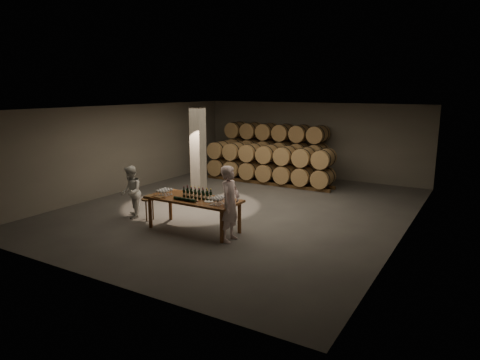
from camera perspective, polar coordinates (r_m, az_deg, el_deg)
The scene contains 15 objects.
room at distance 14.60m, azimuth -5.59°, elevation 3.44°, with size 12.00×12.00×12.00m.
tasting_table at distance 11.58m, azimuth -6.20°, elevation -2.92°, with size 2.60×1.10×0.90m.
barrel_stack_back at distance 18.67m, azimuth 4.67°, elevation 4.10°, with size 4.70×0.95×2.31m.
barrel_stack_front at distance 17.32m, azimuth 3.77°, elevation 2.25°, with size 5.48×0.95×1.57m.
bottle_cluster at distance 11.52m, azimuth -5.72°, elevation -1.92°, with size 0.85×0.22×0.30m.
lying_bottles at distance 11.29m, azimuth -7.36°, elevation -2.58°, with size 0.78×0.08×0.08m.
glass_cluster_left at distance 11.96m, azimuth -10.07°, elevation -1.40°, with size 0.31×0.42×0.18m.
glass_cluster_right at distance 10.91m, azimuth -2.93°, elevation -2.50°, with size 0.31×0.42×0.19m.
plate at distance 11.18m, azimuth -4.14°, elevation -2.84°, with size 0.26×0.26×0.02m, color white.
notebook_near at distance 11.75m, azimuth -10.71°, elevation -2.24°, with size 0.24×0.19×0.03m, color brown.
notebook_corner at distance 11.94m, azimuth -11.97°, elevation -2.08°, with size 0.20×0.26×0.02m, color brown.
pen at distance 11.67m, azimuth -10.24°, elevation -2.38°, with size 0.01×0.01×0.16m, color black.
stool at distance 12.78m, azimuth -12.15°, elevation -2.93°, with size 0.39×0.39×0.65m.
person_man at distance 10.69m, azimuth -1.35°, elevation -3.19°, with size 0.70×0.46×1.93m, color #F7D6D7.
person_woman at distance 13.06m, azimuth -14.34°, elevation -1.57°, with size 0.76×0.59×1.56m, color white.
Camera 1 is at (6.75, -11.43, 3.79)m, focal length 32.00 mm.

